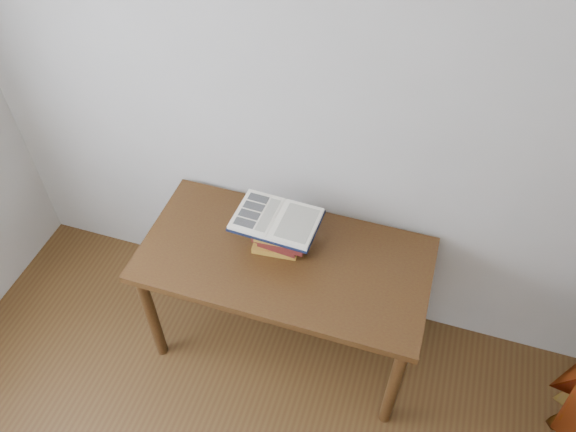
% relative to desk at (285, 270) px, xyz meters
% --- Properties ---
extents(desk, '(1.37, 0.69, 0.74)m').
position_rel_desk_xyz_m(desk, '(0.00, 0.00, 0.00)').
color(desk, '#432D10').
rests_on(desk, ground).
extents(book_stack, '(0.27, 0.21, 0.15)m').
position_rel_desk_xyz_m(book_stack, '(-0.04, 0.06, 0.17)').
color(book_stack, '#BC842A').
rests_on(book_stack, desk).
extents(open_book, '(0.40, 0.29, 0.03)m').
position_rel_desk_xyz_m(open_book, '(-0.06, 0.07, 0.27)').
color(open_book, black).
rests_on(open_book, book_stack).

